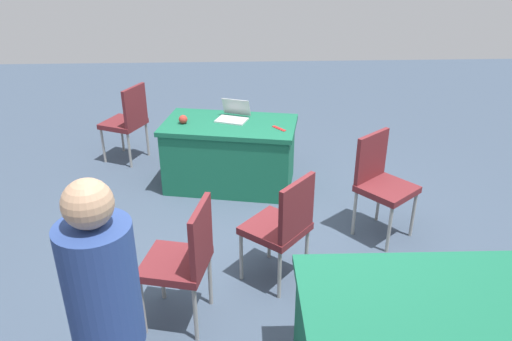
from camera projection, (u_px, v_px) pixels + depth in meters
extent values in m
plane|color=#3D4C60|center=(273.00, 264.00, 4.28)|extent=(14.40, 14.40, 0.00)
cube|color=#196647|center=(229.00, 125.00, 5.31)|extent=(1.53, 1.04, 0.05)
cube|color=#196647|center=(230.00, 156.00, 5.47)|extent=(1.47, 1.00, 0.69)
cube|color=#196647|center=(430.00, 300.00, 2.82)|extent=(1.50, 0.86, 0.05)
cylinder|color=#9E9993|center=(241.00, 256.00, 4.01)|extent=(0.03, 0.03, 0.44)
cylinder|color=#9E9993|center=(269.00, 236.00, 4.28)|extent=(0.03, 0.03, 0.44)
cylinder|color=#9E9993|center=(279.00, 275.00, 3.80)|extent=(0.03, 0.03, 0.44)
cylinder|color=#9E9993|center=(307.00, 252.00, 4.07)|extent=(0.03, 0.03, 0.44)
cube|color=maroon|center=(275.00, 228.00, 3.93)|extent=(0.62, 0.62, 0.06)
cube|color=maroon|center=(297.00, 208.00, 3.71)|extent=(0.30, 0.34, 0.45)
cylinder|color=#9E9993|center=(413.00, 215.00, 4.58)|extent=(0.03, 0.03, 0.46)
cylinder|color=#9E9993|center=(389.00, 230.00, 4.35)|extent=(0.03, 0.03, 0.46)
cylinder|color=#9E9993|center=(379.00, 199.00, 4.83)|extent=(0.03, 0.03, 0.46)
cylinder|color=#9E9993|center=(354.00, 213.00, 4.60)|extent=(0.03, 0.03, 0.46)
cube|color=maroon|center=(387.00, 189.00, 4.48)|extent=(0.62, 0.62, 0.06)
cube|color=maroon|center=(372.00, 156.00, 4.50)|extent=(0.35, 0.30, 0.45)
cylinder|color=#9E9993|center=(143.00, 307.00, 3.46)|extent=(0.03, 0.03, 0.46)
cylinder|color=#9E9993|center=(162.00, 274.00, 3.80)|extent=(0.03, 0.03, 0.46)
cylinder|color=#9E9993|center=(195.00, 314.00, 3.40)|extent=(0.03, 0.03, 0.46)
cylinder|color=#9E9993|center=(210.00, 279.00, 3.74)|extent=(0.03, 0.03, 0.46)
cube|color=maroon|center=(175.00, 264.00, 3.49)|extent=(0.53, 0.53, 0.06)
cube|color=maroon|center=(201.00, 236.00, 3.34)|extent=(0.13, 0.42, 0.45)
cylinder|color=#9E9993|center=(103.00, 146.00, 6.05)|extent=(0.03, 0.03, 0.44)
cylinder|color=#9E9993|center=(122.00, 135.00, 6.36)|extent=(0.03, 0.03, 0.44)
cylinder|color=#9E9993|center=(129.00, 151.00, 5.92)|extent=(0.03, 0.03, 0.44)
cylinder|color=#9E9993|center=(147.00, 139.00, 6.23)|extent=(0.03, 0.03, 0.44)
cube|color=maroon|center=(123.00, 124.00, 6.03)|extent=(0.58, 0.58, 0.06)
cube|color=maroon|center=(135.00, 105.00, 5.85)|extent=(0.21, 0.40, 0.45)
cylinder|color=#2D478C|center=(102.00, 286.00, 2.26)|extent=(0.36, 0.36, 0.65)
sphere|color=tan|center=(88.00, 204.00, 2.07)|extent=(0.22, 0.22, 0.22)
cube|color=silver|center=(232.00, 120.00, 5.35)|extent=(0.38, 0.32, 0.02)
cube|color=#B7B7BC|center=(236.00, 107.00, 5.43)|extent=(0.32, 0.19, 0.19)
sphere|color=#B2382D|center=(183.00, 119.00, 5.26)|extent=(0.09, 0.09, 0.09)
cube|color=red|center=(279.00, 129.00, 5.14)|extent=(0.14, 0.17, 0.01)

